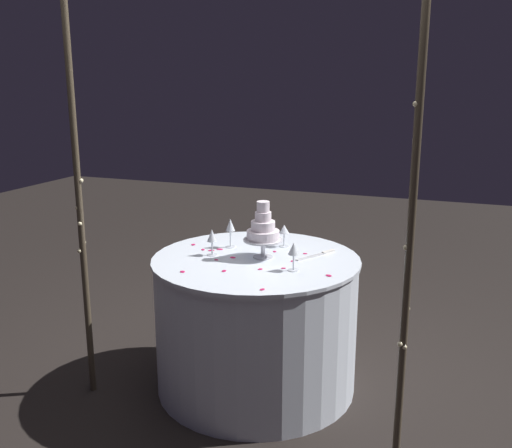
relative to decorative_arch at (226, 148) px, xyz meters
name	(u,v)px	position (x,y,z in m)	size (l,w,h in m)	color
ground_plane	(256,384)	(0.00, -0.40, -1.44)	(12.00, 12.00, 0.00)	black
decorative_arch	(226,148)	(0.00, 0.00, 0.00)	(1.79, 0.06, 2.28)	#473D2D
main_table	(256,322)	(0.00, -0.40, -1.05)	(1.17, 1.17, 0.78)	silver
tiered_cake	(263,230)	(-0.03, -0.41, -0.50)	(0.22, 0.22, 0.32)	silver
wine_glass_0	(284,230)	(-0.08, -0.67, -0.56)	(0.06, 0.06, 0.13)	silver
wine_glass_1	(212,237)	(0.25, -0.35, -0.55)	(0.06, 0.06, 0.15)	silver
wine_glass_2	(230,226)	(0.22, -0.54, -0.53)	(0.06, 0.06, 0.17)	silver
wine_glass_3	(294,250)	(-0.26, -0.26, -0.55)	(0.06, 0.06, 0.15)	silver
cake_knife	(318,255)	(-0.31, -0.57, -0.66)	(0.17, 0.27, 0.01)	silver
rose_petal_0	(329,276)	(-0.46, -0.24, -0.66)	(0.04, 0.03, 0.00)	#C61951
rose_petal_1	(275,252)	(-0.06, -0.54, -0.66)	(0.03, 0.02, 0.00)	#C61951
rose_petal_2	(203,250)	(0.35, -0.43, -0.66)	(0.03, 0.02, 0.00)	#C61951
rose_petal_3	(220,249)	(0.26, -0.47, -0.66)	(0.04, 0.03, 0.00)	#C61951
rose_petal_4	(293,261)	(-0.21, -0.40, -0.66)	(0.03, 0.02, 0.00)	#C61951
rose_petal_5	(211,250)	(0.30, -0.43, -0.66)	(0.04, 0.03, 0.00)	#C61951
rose_petal_6	(263,234)	(0.14, -0.90, -0.66)	(0.04, 0.03, 0.00)	#C61951
rose_petal_7	(260,269)	(-0.09, -0.21, -0.66)	(0.03, 0.02, 0.00)	#C61951
rose_petal_8	(283,268)	(-0.20, -0.27, -0.66)	(0.03, 0.02, 0.00)	#C61951
rose_petal_9	(216,260)	(0.19, -0.28, -0.66)	(0.03, 0.02, 0.00)	#C61951
rose_petal_10	(305,254)	(-0.24, -0.57, -0.66)	(0.03, 0.02, 0.00)	#C61951
rose_petal_11	(233,257)	(0.12, -0.35, -0.66)	(0.04, 0.03, 0.00)	#C61951
rose_petal_12	(193,245)	(0.45, -0.51, -0.66)	(0.04, 0.02, 0.00)	#C61951
rose_petal_13	(262,289)	(-0.21, 0.07, -0.66)	(0.03, 0.02, 0.00)	#C61951
rose_petal_14	(224,271)	(0.07, -0.12, -0.66)	(0.03, 0.02, 0.00)	#C61951
rose_petal_15	(183,272)	(0.27, -0.03, -0.66)	(0.03, 0.02, 0.00)	#C61951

